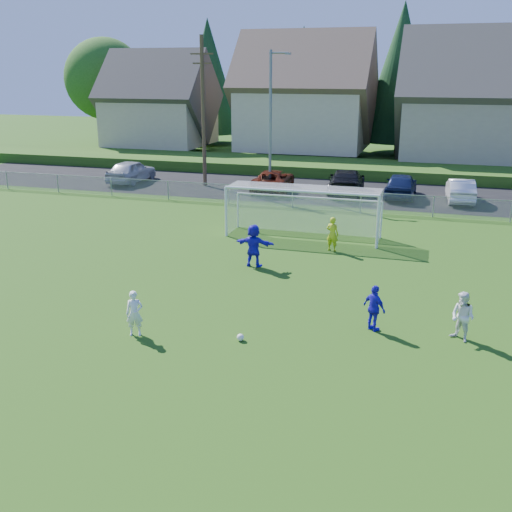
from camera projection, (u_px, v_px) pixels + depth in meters
The scene contains 20 objects.
ground at pixel (162, 403), 14.76m from camera, with size 160.00×160.00×0.00m, color #193D0C.
asphalt_lot at pixel (341, 192), 39.87m from camera, with size 60.00×60.00×0.00m, color black.
grass_embankment at pixel (356, 169), 46.60m from camera, with size 70.00×6.00×0.80m, color #1E420F.
soccer_ball at pixel (240, 337), 18.11m from camera, with size 0.22×0.22×0.22m, color white.
player_white_a at pixel (135, 313), 18.33m from camera, with size 0.52×0.34×1.43m, color white.
player_white_b at pixel (463, 317), 17.93m from camera, with size 0.75×0.58×1.54m, color white.
player_blue_a at pixel (374, 308), 18.64m from camera, with size 0.88×0.36×1.49m, color #2115C5.
player_blue_b at pixel (254, 245), 24.73m from camera, with size 1.66×0.53×1.79m, color #2115C5.
goalkeeper at pixel (332, 234), 26.84m from camera, with size 0.57×0.38×1.57m, color #BACA17.
car_a at pixel (131, 171), 43.07m from camera, with size 1.91×4.75×1.62m, color #ADB0B5.
car_c at pixel (273, 180), 40.09m from camera, with size 2.35×5.09×1.42m, color #501709.
car_d at pixel (346, 182), 39.08m from camera, with size 2.26×5.56×1.61m, color black.
car_e at pixel (401, 185), 37.99m from camera, with size 1.87×4.64×1.58m, color #121C40.
car_f at pixel (460, 190), 36.86m from camera, with size 1.51×4.32×1.42m, color silver.
soccer_goal at pixel (304, 204), 28.93m from camera, with size 7.42×1.90×2.50m.
chainlink_fence at pixel (326, 199), 34.66m from camera, with size 52.06×0.06×1.20m.
streetlight at pixel (271, 118), 38.28m from camera, with size 1.38×0.18×9.00m.
utility_pole at pixel (203, 111), 40.50m from camera, with size 1.60×0.26×10.00m.
houses_row at pixel (396, 75), 50.78m from camera, with size 53.90×11.45×13.27m.
tree_row at pixel (391, 79), 56.89m from camera, with size 65.98×12.36×13.80m.
Camera 1 is at (5.99, -11.76, 7.90)m, focal length 42.00 mm.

